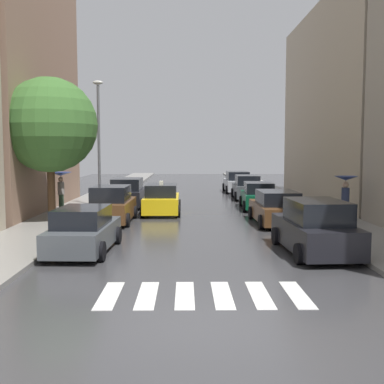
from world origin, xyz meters
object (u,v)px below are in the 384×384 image
Objects in this scene: parked_car_left_second at (112,206)px; parked_car_right_second at (276,208)px; parked_car_right_nearest at (315,229)px; parked_car_right_third at (258,196)px; parked_car_left_third at (128,193)px; parked_car_right_fifth at (237,182)px; taxi_midroad at (162,200)px; lamp_post_left at (99,135)px; pedestrian_near_tree at (346,188)px; pedestrian_foreground at (61,181)px; parked_car_left_nearest at (84,231)px; parked_car_right_fourth at (247,188)px; street_tree_left at (50,125)px.

parked_car_left_second is 0.91× the size of parked_car_right_second.
parked_car_right_nearest is 12.12m from parked_car_right_third.
parked_car_left_third is 1.05× the size of parked_car_right_fifth.
parked_car_right_fifth is 14.41m from taxi_midroad.
parked_car_right_second is at bearing -92.67° from parked_car_left_second.
lamp_post_left reaches higher than parked_car_right_fifth.
pedestrian_near_tree is (8.72, -3.93, 0.94)m from taxi_midroad.
lamp_post_left is at bearing 120.64° from parked_car_left_third.
pedestrian_foreground is at bearing 44.13° from parked_car_left_second.
taxi_midroad is (-5.59, 3.63, 0.02)m from parked_car_right_second.
parked_car_left_third is at bearing 2.70° from parked_car_left_nearest.
parked_car_right_fourth is 2.04× the size of pedestrian_near_tree.
parked_car_left_third is at bearing 30.40° from lamp_post_left.
pedestrian_near_tree is (10.95, -0.79, 0.88)m from parked_car_left_second.
lamp_post_left is at bearing 138.54° from parked_car_right_fifth.
lamp_post_left reaches higher than parked_car_right_fourth.
parked_car_right_fifth is (7.82, 9.86, -0.01)m from parked_car_left_third.
parked_car_left_second is at bearing 46.07° from parked_car_right_nearest.
parked_car_left_third is at bearing 1.23° from parked_car_left_second.
parked_car_left_second is at bearing 154.19° from parked_car_right_fifth.
parked_car_right_nearest is at bearing -52.41° from pedestrian_foreground.
parked_car_right_fifth is 17.53m from pedestrian_near_tree.
lamp_post_left reaches higher than street_tree_left.
parked_car_left_second is 0.58× the size of lamp_post_left.
parked_car_right_fourth is at bearing -34.88° from parked_car_left_second.
pedestrian_near_tree is at bearing -26.23° from pedestrian_foreground.
street_tree_left reaches higher than pedestrian_foreground.
parked_car_right_nearest is 1.08× the size of taxi_midroad.
parked_car_left_second reaches higher than parked_car_right_fourth.
parked_car_right_third is at bearing 26.39° from street_tree_left.
parked_car_right_fifth is 1.05× the size of taxi_midroad.
parked_car_right_fourth is at bearing -21.78° from parked_car_left_nearest.
parked_car_left_second is 6.56m from parked_car_left_third.
parked_car_left_nearest is 19.19m from parked_car_right_fourth.
parked_car_left_third is (-0.11, 13.17, 0.08)m from parked_car_left_nearest.
parked_car_left_third is at bearing 27.80° from parked_car_right_nearest.
taxi_midroad is (2.15, 9.74, 0.03)m from parked_car_left_nearest.
parked_car_right_second is 6.66m from taxi_midroad.
pedestrian_foreground is 0.29× the size of lamp_post_left.
street_tree_left is at bearing 122.29° from taxi_midroad.
parked_car_right_nearest is 0.63× the size of lamp_post_left.
parked_car_left_third is 1.02× the size of parked_car_right_nearest.
parked_car_right_third is 6.82m from pedestrian_near_tree.
parked_car_right_second is 11.80m from lamp_post_left.
pedestrian_near_tree is 0.32× the size of street_tree_left.
parked_car_right_second is 3.29m from pedestrian_near_tree.
parked_car_right_fourth is 1.00× the size of taxi_midroad.
parked_car_left_second is 4.74m from street_tree_left.
lamp_post_left reaches higher than parked_car_left_third.
parked_car_right_second is (-0.07, 6.44, -0.10)m from parked_car_right_nearest.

